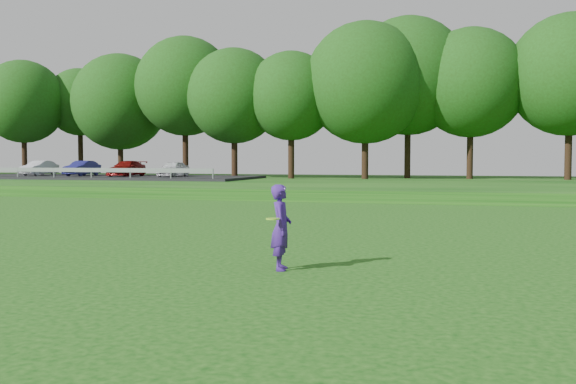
# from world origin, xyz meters

# --- Properties ---
(ground) EXTENTS (140.00, 140.00, 0.00)m
(ground) POSITION_xyz_m (0.00, 0.00, 0.00)
(ground) COLOR #0D400C
(ground) RESTS_ON ground
(berm) EXTENTS (130.00, 30.00, 0.60)m
(berm) POSITION_xyz_m (0.00, 34.00, 0.30)
(berm) COLOR #0D400C
(berm) RESTS_ON ground
(walking_path) EXTENTS (130.00, 1.60, 0.04)m
(walking_path) POSITION_xyz_m (0.00, 20.00, 0.02)
(walking_path) COLOR gray
(walking_path) RESTS_ON ground
(treeline) EXTENTS (104.00, 7.00, 15.00)m
(treeline) POSITION_xyz_m (0.00, 38.00, 8.10)
(treeline) COLOR #1A3D0E
(treeline) RESTS_ON berm
(parking_lot) EXTENTS (24.00, 9.00, 1.38)m
(parking_lot) POSITION_xyz_m (-23.88, 32.78, 0.98)
(parking_lot) COLOR black
(parking_lot) RESTS_ON berm
(woman) EXTENTS (0.53, 0.84, 1.66)m
(woman) POSITION_xyz_m (0.35, 0.11, 0.83)
(woman) COLOR #3F1C7F
(woman) RESTS_ON ground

